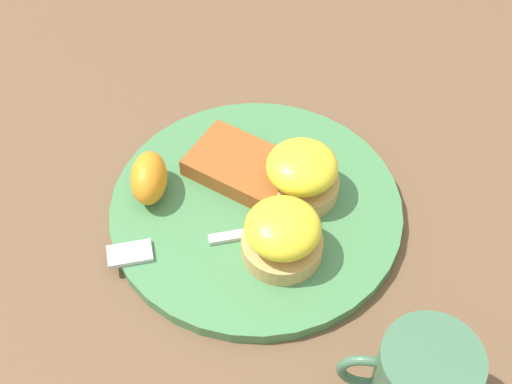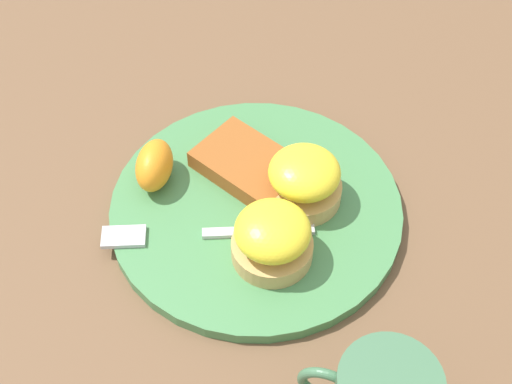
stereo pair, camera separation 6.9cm
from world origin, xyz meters
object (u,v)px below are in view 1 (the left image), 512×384
object	(u,v)px
orange_wedge	(148,180)
fork	(200,242)
sandwich_benedict_left	(282,235)
sandwich_benedict_right	(301,174)
cup	(421,382)
hashbrown_patty	(242,166)

from	to	relation	value
orange_wedge	fork	xyz separation A→B (m)	(-0.06, 0.05, -0.02)
sandwich_benedict_left	fork	xyz separation A→B (m)	(0.08, 0.00, -0.02)
sandwich_benedict_right	sandwich_benedict_left	bearing A→B (deg)	83.35
orange_wedge	cup	xyz separation A→B (m)	(-0.27, 0.18, 0.01)
fork	sandwich_benedict_left	bearing A→B (deg)	-178.64
sandwich_benedict_right	hashbrown_patty	world-z (taller)	sandwich_benedict_right
sandwich_benedict_right	fork	xyz separation A→B (m)	(0.09, 0.08, -0.02)
orange_wedge	cup	world-z (taller)	cup
sandwich_benedict_right	cup	world-z (taller)	cup
sandwich_benedict_left	orange_wedge	world-z (taller)	sandwich_benedict_left
cup	hashbrown_patty	bearing A→B (deg)	-50.48
fork	cup	size ratio (longest dim) A/B	1.82
hashbrown_patty	cup	bearing A→B (deg)	129.52
orange_wedge	cup	bearing A→B (deg)	146.47
sandwich_benedict_left	sandwich_benedict_right	size ratio (longest dim) A/B	1.00
cup	sandwich_benedict_left	bearing A→B (deg)	-44.92
sandwich_benedict_right	orange_wedge	bearing A→B (deg)	9.74
sandwich_benedict_right	fork	bearing A→B (deg)	41.75
orange_wedge	cup	distance (m)	0.32
cup	fork	bearing A→B (deg)	-31.27
sandwich_benedict_left	orange_wedge	bearing A→B (deg)	-19.79
sandwich_benedict_right	cup	bearing A→B (deg)	120.23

